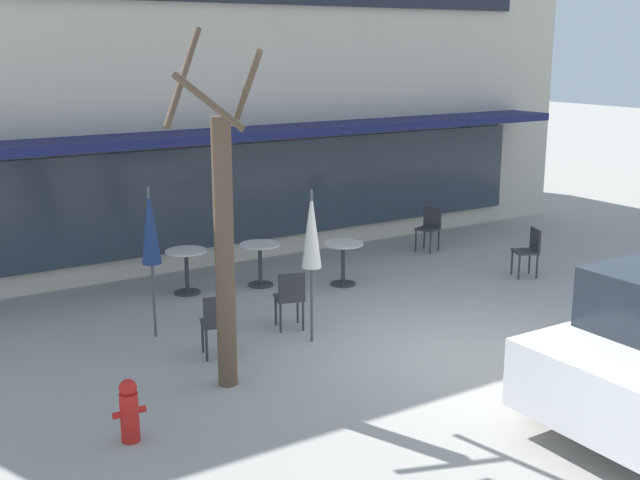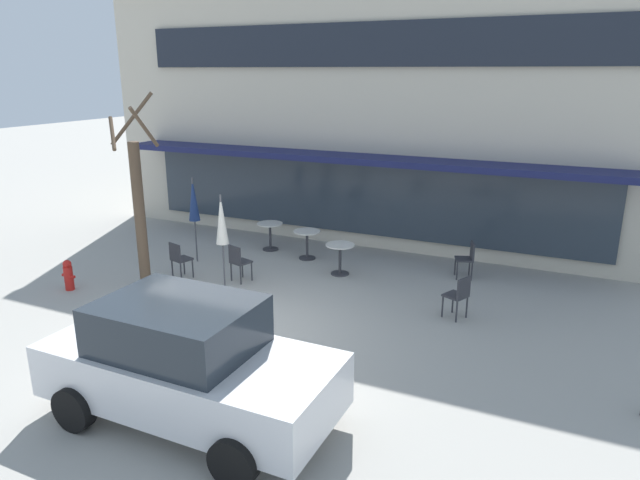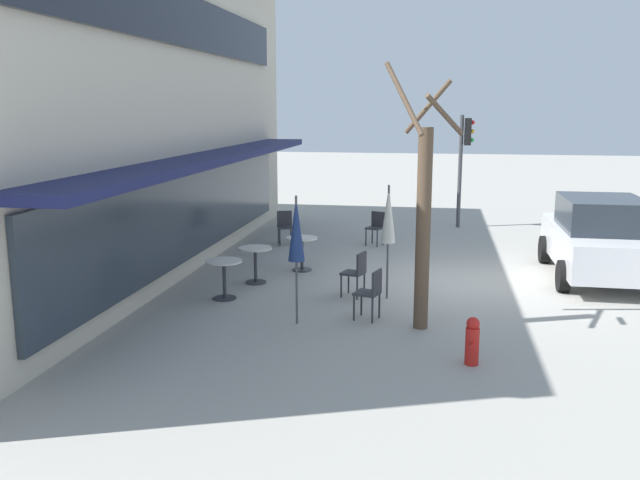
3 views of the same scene
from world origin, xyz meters
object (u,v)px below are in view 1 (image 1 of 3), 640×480
cafe_table_near_wall (260,257)px  cafe_table_streetside (343,256)px  street_tree (223,239)px  cafe_chair_3 (529,248)px  patio_umbrella_cream_folded (312,230)px  cafe_chair_0 (290,296)px  cafe_chair_1 (430,226)px  fire_hydrant (129,410)px  patio_umbrella_green_folded (150,227)px  cafe_chair_2 (217,321)px  cafe_table_by_tree (187,264)px

cafe_table_near_wall → cafe_table_streetside: bearing=-30.6°
cafe_table_streetside → street_tree: street_tree is taller
cafe_chair_3 → patio_umbrella_cream_folded: bearing=-172.5°
cafe_chair_0 → street_tree: (-1.67, -1.28, 1.34)m
cafe_table_near_wall → cafe_table_streetside: size_ratio=1.00×
cafe_chair_0 → cafe_chair_1: (4.79, 2.50, 0.00)m
cafe_table_streetside → cafe_chair_1: (2.84, 1.03, 0.01)m
patio_umbrella_cream_folded → fire_hydrant: (-3.20, -1.46, -1.27)m
patio_umbrella_green_folded → cafe_table_near_wall: bearing=29.4°
cafe_chair_2 → fire_hydrant: cafe_chair_2 is taller
cafe_table_near_wall → cafe_table_by_tree: bearing=167.8°
cafe_table_streetside → cafe_table_by_tree: same height
cafe_table_by_tree → cafe_chair_0: size_ratio=0.85×
cafe_table_near_wall → cafe_chair_2: 3.35m
cafe_table_by_tree → patio_umbrella_cream_folded: size_ratio=0.35×
patio_umbrella_green_folded → cafe_chair_1: size_ratio=2.47×
cafe_table_by_tree → cafe_chair_0: 2.55m
cafe_table_near_wall → patio_umbrella_cream_folded: (-0.69, -2.80, 1.11)m
fire_hydrant → cafe_table_streetside: bearing=34.4°
cafe_table_streetside → cafe_chair_2: cafe_chair_2 is taller
cafe_table_by_tree → fire_hydrant: 5.24m
patio_umbrella_cream_folded → cafe_chair_0: patio_umbrella_cream_folded is taller
cafe_table_streetside → fire_hydrant: (-5.15, -3.52, -0.16)m
patio_umbrella_green_folded → cafe_chair_0: patio_umbrella_green_folded is taller
cafe_table_streetside → cafe_chair_3: cafe_chair_3 is taller
patio_umbrella_green_folded → patio_umbrella_cream_folded: bearing=-37.8°
cafe_chair_1 → fire_hydrant: (-7.99, -4.55, -0.17)m
cafe_table_near_wall → cafe_table_by_tree: size_ratio=1.00×
patio_umbrella_green_folded → cafe_chair_3: patio_umbrella_green_folded is taller
cafe_chair_0 → street_tree: 2.50m
cafe_chair_0 → fire_hydrant: cafe_chair_0 is taller
cafe_chair_0 → fire_hydrant: 3.80m
cafe_table_by_tree → fire_hydrant: bearing=-120.1°
patio_umbrella_green_folded → cafe_chair_0: size_ratio=2.47×
patio_umbrella_cream_folded → cafe_table_by_tree: bearing=100.5°
patio_umbrella_green_folded → cafe_chair_2: patio_umbrella_green_folded is taller
patio_umbrella_green_folded → cafe_chair_0: (1.80, -0.80, -1.10)m
cafe_table_near_wall → patio_umbrella_cream_folded: patio_umbrella_cream_folded is taller
cafe_chair_1 → street_tree: size_ratio=0.21×
cafe_table_by_tree → fire_hydrant: size_ratio=1.08×
cafe_chair_1 → street_tree: (-6.46, -3.78, 1.34)m
patio_umbrella_cream_folded → patio_umbrella_green_folded: bearing=142.2°
patio_umbrella_green_folded → fire_hydrant: bearing=-116.1°
street_tree → fire_hydrant: street_tree is taller
cafe_table_near_wall → patio_umbrella_cream_folded: 3.09m
patio_umbrella_green_folded → cafe_chair_3: size_ratio=2.47×
patio_umbrella_green_folded → cafe_chair_0: bearing=-24.0°
cafe_chair_3 → fire_hydrant: 8.56m
cafe_chair_0 → cafe_table_streetside: bearing=37.0°
cafe_table_by_tree → cafe_chair_0: bearing=-77.0°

